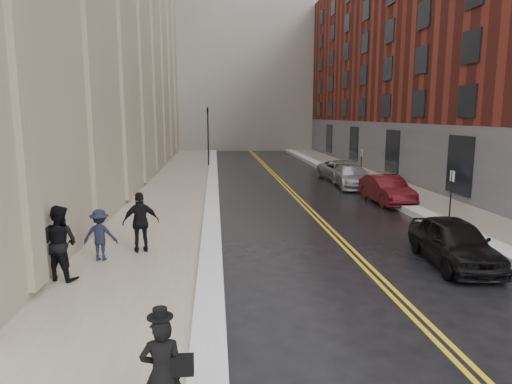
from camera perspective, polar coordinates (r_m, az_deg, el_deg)
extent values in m
plane|color=black|center=(11.31, 5.77, -14.05)|extent=(160.00, 160.00, 0.00)
cube|color=gray|center=(26.66, -10.41, -0.18)|extent=(4.00, 64.00, 0.15)
cube|color=gray|center=(28.74, 17.47, 0.24)|extent=(3.00, 64.00, 0.15)
cube|color=gold|center=(26.92, 4.34, -0.11)|extent=(0.12, 64.00, 0.01)
cube|color=gold|center=(26.96, 4.84, -0.10)|extent=(0.12, 64.00, 0.01)
cube|color=white|center=(26.54, -5.46, 0.01)|extent=(0.70, 60.80, 0.26)
cube|color=white|center=(28.07, 13.99, 0.34)|extent=(0.85, 60.80, 0.30)
cube|color=maroon|center=(38.75, 26.14, 15.28)|extent=(14.00, 50.00, 18.00)
cube|color=slate|center=(79.77, 7.09, 22.18)|extent=(22.00, 18.00, 44.00)
cylinder|color=black|center=(40.22, -6.01, 6.80)|extent=(0.12, 0.12, 5.20)
imported|color=black|center=(40.17, -6.06, 9.65)|extent=(0.18, 0.15, 0.90)
cylinder|color=black|center=(20.98, 23.16, -0.59)|extent=(0.06, 0.06, 2.20)
cube|color=white|center=(20.86, 23.32, 1.85)|extent=(0.02, 0.35, 0.45)
cylinder|color=black|center=(31.94, 13.00, 3.19)|extent=(0.06, 0.06, 2.20)
cube|color=white|center=(31.86, 13.06, 4.80)|extent=(0.02, 0.35, 0.45)
imported|color=black|center=(15.21, 23.53, -5.74)|extent=(2.01, 4.31, 1.43)
imported|color=#4B0D12|center=(24.51, 16.01, 0.28)|extent=(1.68, 4.41, 1.43)
imported|color=#A6A9AD|center=(29.48, 11.88, 1.93)|extent=(2.34, 4.97, 1.40)
imported|color=#919398|center=(32.38, 10.71, 2.63)|extent=(2.72, 5.17, 1.39)
imported|color=black|center=(6.93, -11.65, -21.36)|extent=(0.63, 0.44, 1.67)
imported|color=black|center=(13.30, -23.32, -5.84)|extent=(1.21, 1.09, 2.03)
imported|color=black|center=(14.68, -18.90, -5.09)|extent=(1.04, 0.63, 1.58)
imported|color=black|center=(15.15, -14.19, -3.67)|extent=(1.23, 0.73, 1.96)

